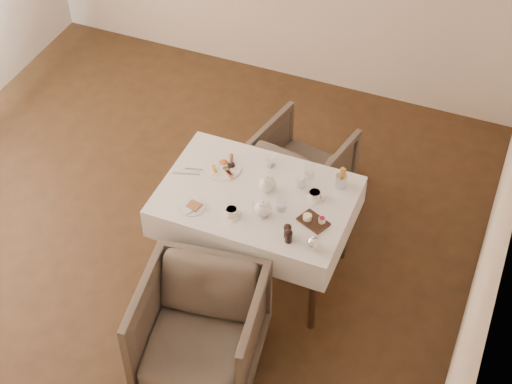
{
  "coord_description": "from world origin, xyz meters",
  "views": [
    {
      "loc": [
        2.15,
        -3.27,
        4.41
      ],
      "look_at": [
        0.77,
        0.12,
        0.82
      ],
      "focal_mm": 55.0,
      "sensor_mm": 36.0,
      "label": 1
    }
  ],
  "objects": [
    {
      "name": "armchair_far",
      "position": [
        0.79,
        1.02,
        0.31
      ],
      "size": [
        0.78,
        0.79,
        0.61
      ],
      "primitive_type": "imported",
      "rotation": [
        0.0,
        0.0,
        2.93
      ],
      "color": "#51443B",
      "rests_on": "ground"
    },
    {
      "name": "table",
      "position": [
        0.76,
        0.17,
        0.64
      ],
      "size": [
        1.28,
        0.88,
        0.75
      ],
      "color": "black",
      "rests_on": "ground"
    },
    {
      "name": "cutlery_knife",
      "position": [
        0.24,
        0.17,
        0.76
      ],
      "size": [
        0.18,
        0.07,
        0.0
      ],
      "primitive_type": "cube",
      "rotation": [
        0.0,
        0.0,
        1.89
      ],
      "color": "silver",
      "rests_on": "table"
    },
    {
      "name": "cutlery_fork",
      "position": [
        0.3,
        0.24,
        0.76
      ],
      "size": [
        0.18,
        0.06,
        0.0
      ],
      "primitive_type": "cube",
      "rotation": [
        0.0,
        0.0,
        1.84
      ],
      "color": "silver",
      "rests_on": "table"
    },
    {
      "name": "armchair_near",
      "position": [
        0.73,
        -0.7,
        0.35
      ],
      "size": [
        0.86,
        0.88,
        0.71
      ],
      "primitive_type": "imported",
      "rotation": [
        0.0,
        0.0,
        0.15
      ],
      "color": "#51443B",
      "rests_on": "ground"
    },
    {
      "name": "silver_pot",
      "position": [
        1.26,
        -0.14,
        0.81
      ],
      "size": [
        0.12,
        0.11,
        0.11
      ],
      "primitive_type": null,
      "rotation": [
        0.0,
        0.0,
        0.23
      ],
      "color": "white",
      "rests_on": "table"
    },
    {
      "name": "pepper_mill_right",
      "position": [
        1.1,
        -0.15,
        0.81
      ],
      "size": [
        0.05,
        0.05,
        0.11
      ],
      "primitive_type": null,
      "rotation": [
        0.0,
        0.0,
        0.04
      ],
      "color": "black",
      "rests_on": "table"
    },
    {
      "name": "teapot_centre",
      "position": [
        0.81,
        0.23,
        0.82
      ],
      "size": [
        0.18,
        0.16,
        0.13
      ],
      "primitive_type": null,
      "rotation": [
        0.0,
        0.0,
        -0.23
      ],
      "color": "white",
      "rests_on": "table"
    },
    {
      "name": "teacup_far",
      "position": [
        1.13,
        0.27,
        0.78
      ],
      "size": [
        0.13,
        0.13,
        0.07
      ],
      "rotation": [
        0.0,
        0.0,
        -0.06
      ],
      "color": "white",
      "rests_on": "table"
    },
    {
      "name": "side_plate",
      "position": [
        0.41,
        -0.11,
        0.76
      ],
      "size": [
        0.18,
        0.17,
        0.02
      ],
      "rotation": [
        0.0,
        0.0,
        -0.38
      ],
      "color": "white",
      "rests_on": "table"
    },
    {
      "name": "condiment_board",
      "position": [
        1.19,
        0.07,
        0.77
      ],
      "size": [
        0.22,
        0.19,
        0.05
      ],
      "rotation": [
        0.0,
        0.0,
        -0.41
      ],
      "color": "black",
      "rests_on": "table"
    },
    {
      "name": "glass_mid",
      "position": [
        0.96,
        0.1,
        0.8
      ],
      "size": [
        0.09,
        0.09,
        0.09
      ],
      "primitive_type": "cylinder",
      "rotation": [
        0.0,
        0.0,
        0.37
      ],
      "color": "silver",
      "rests_on": "table"
    },
    {
      "name": "fries_cup",
      "position": [
        1.25,
        0.46,
        0.83
      ],
      "size": [
        0.08,
        0.08,
        0.16
      ],
      "rotation": [
        0.0,
        0.0,
        0.36
      ],
      "color": "silver",
      "rests_on": "table"
    },
    {
      "name": "teapot_front",
      "position": [
        0.87,
        0.01,
        0.82
      ],
      "size": [
        0.18,
        0.16,
        0.13
      ],
      "primitive_type": null,
      "rotation": [
        0.0,
        0.0,
        -0.26
      ],
      "color": "white",
      "rests_on": "table"
    },
    {
      "name": "glass_right",
      "position": [
        1.03,
        0.46,
        0.8
      ],
      "size": [
        0.09,
        0.09,
        0.1
      ],
      "primitive_type": "cylinder",
      "rotation": [
        0.0,
        0.0,
        0.32
      ],
      "color": "silver",
      "rests_on": "table"
    },
    {
      "name": "pepper_mill_left",
      "position": [
        1.08,
        -0.11,
        0.81
      ],
      "size": [
        0.06,
        0.06,
        0.11
      ],
      "primitive_type": null,
      "rotation": [
        0.0,
        0.0,
        0.11
      ],
      "color": "black",
      "rests_on": "table"
    },
    {
      "name": "glass_left",
      "position": [
        0.74,
        0.47,
        0.8
      ],
      "size": [
        0.08,
        0.08,
        0.09
      ],
      "primitive_type": "cylinder",
      "rotation": [
        0.0,
        0.0,
        0.26
      ],
      "color": "silver",
      "rests_on": "table"
    },
    {
      "name": "creamer",
      "position": [
        1.0,
        0.35,
        0.8
      ],
      "size": [
        0.09,
        0.09,
        0.08
      ],
      "primitive_type": "cylinder",
      "rotation": [
        0.0,
        0.0,
        -0.38
      ],
      "color": "white",
      "rests_on": "table"
    },
    {
      "name": "breakfast_plate",
      "position": [
        0.44,
        0.32,
        0.76
      ],
      "size": [
        0.27,
        0.27,
        0.03
      ],
      "rotation": [
        0.0,
        0.0,
        -0.1
      ],
      "color": "white",
      "rests_on": "table"
    },
    {
      "name": "teacup_near",
      "position": [
        0.68,
        -0.08,
        0.78
      ],
      "size": [
        0.12,
        0.12,
        0.06
      ],
      "rotation": [
        0.0,
        0.0,
        0.16
      ],
      "color": "white",
      "rests_on": "table"
    }
  ]
}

